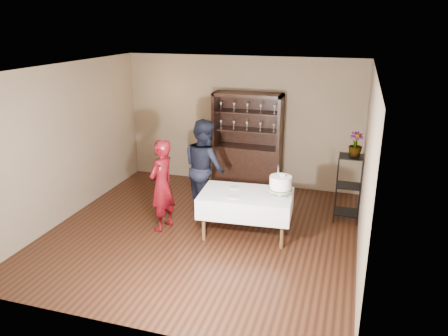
{
  "coord_description": "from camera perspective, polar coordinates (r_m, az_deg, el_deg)",
  "views": [
    {
      "loc": [
        2.27,
        -6.19,
        3.38
      ],
      "look_at": [
        0.35,
        0.1,
        1.14
      ],
      "focal_mm": 35.0,
      "sensor_mm": 36.0,
      "label": 1
    }
  ],
  "objects": [
    {
      "name": "wall_left",
      "position": [
        8.08,
        -19.99,
        3.09
      ],
      "size": [
        0.02,
        5.0,
        2.7
      ],
      "primitive_type": "cube",
      "color": "brown",
      "rests_on": "floor"
    },
    {
      "name": "cake",
      "position": [
        6.88,
        7.4,
        -2.06
      ],
      "size": [
        0.39,
        0.39,
        0.53
      ],
      "rotation": [
        0.0,
        0.0,
        -0.14
      ],
      "color": "silver",
      "rests_on": "cake_table"
    },
    {
      "name": "plate_far",
      "position": [
        7.25,
        1.4,
        -2.55
      ],
      "size": [
        0.21,
        0.21,
        0.01
      ],
      "primitive_type": "cylinder",
      "rotation": [
        0.0,
        0.0,
        -0.19
      ],
      "color": "silver",
      "rests_on": "cake_table"
    },
    {
      "name": "china_hutch",
      "position": [
        9.11,
        3.04,
        1.43
      ],
      "size": [
        1.4,
        0.48,
        2.0
      ],
      "color": "black",
      "rests_on": "floor"
    },
    {
      "name": "wall_right",
      "position": [
        6.52,
        18.1,
        -0.31
      ],
      "size": [
        0.02,
        5.0,
        2.7
      ],
      "primitive_type": "cube",
      "color": "brown",
      "rests_on": "floor"
    },
    {
      "name": "back_wall",
      "position": [
        9.21,
        2.28,
        6.06
      ],
      "size": [
        5.0,
        0.02,
        2.7
      ],
      "primitive_type": "cube",
      "color": "brown",
      "rests_on": "floor"
    },
    {
      "name": "potted_plant",
      "position": [
        7.69,
        16.82,
        2.99
      ],
      "size": [
        0.27,
        0.27,
        0.41
      ],
      "primitive_type": "imported",
      "rotation": [
        0.0,
        0.0,
        0.19
      ],
      "color": "#41622E",
      "rests_on": "plant_etagere"
    },
    {
      "name": "man",
      "position": [
        7.81,
        -2.53,
        0.09
      ],
      "size": [
        1.08,
        1.07,
        1.76
      ],
      "primitive_type": "imported",
      "rotation": [
        0.0,
        0.0,
        2.39
      ],
      "color": "black",
      "rests_on": "floor"
    },
    {
      "name": "ceiling",
      "position": [
        6.63,
        -3.24,
        12.88
      ],
      "size": [
        5.0,
        5.0,
        0.0
      ],
      "primitive_type": "plane",
      "rotation": [
        3.14,
        0.0,
        0.0
      ],
      "color": "silver",
      "rests_on": "back_wall"
    },
    {
      "name": "plant_etagere",
      "position": [
        7.88,
        15.96,
        -2.22
      ],
      "size": [
        0.42,
        0.42,
        1.2
      ],
      "color": "black",
      "rests_on": "floor"
    },
    {
      "name": "woman",
      "position": [
        7.3,
        -8.13,
        -2.26
      ],
      "size": [
        0.47,
        0.63,
        1.56
      ],
      "primitive_type": "imported",
      "rotation": [
        0.0,
        0.0,
        -1.76
      ],
      "color": "#39050A",
      "rests_on": "floor"
    },
    {
      "name": "cake_table",
      "position": [
        7.1,
        2.9,
        -4.61
      ],
      "size": [
        1.53,
        1.01,
        0.73
      ],
      "rotation": [
        0.0,
        0.0,
        0.07
      ],
      "color": "silver",
      "rests_on": "floor"
    },
    {
      "name": "floor",
      "position": [
        7.41,
        -2.86,
        -8.36
      ],
      "size": [
        5.0,
        5.0,
        0.0
      ],
      "primitive_type": "plane",
      "color": "black",
      "rests_on": "ground"
    },
    {
      "name": "plate_near",
      "position": [
        6.89,
        1.29,
        -3.74
      ],
      "size": [
        0.23,
        0.23,
        0.01
      ],
      "primitive_type": "cylinder",
      "rotation": [
        0.0,
        0.0,
        0.16
      ],
      "color": "silver",
      "rests_on": "cake_table"
    }
  ]
}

